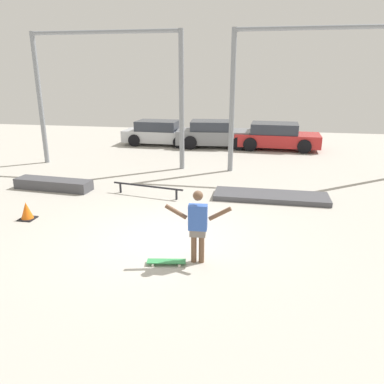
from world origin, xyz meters
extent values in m
plane|color=#B2ADA3|center=(0.00, 0.00, 0.00)|extent=(36.00, 36.00, 0.00)
cylinder|color=brown|center=(0.90, -1.04, 0.37)|extent=(0.12, 0.12, 0.74)
cylinder|color=brown|center=(1.07, -1.04, 0.37)|extent=(0.12, 0.12, 0.74)
cube|color=slate|center=(0.98, -1.04, 0.68)|extent=(0.33, 0.20, 0.16)
cube|color=#3359B2|center=(0.98, -1.04, 1.01)|extent=(0.39, 0.21, 0.54)
sphere|color=brown|center=(0.98, -1.04, 1.47)|extent=(0.20, 0.20, 0.20)
cylinder|color=brown|center=(0.54, -1.06, 1.11)|extent=(0.47, 0.11, 0.32)
cylinder|color=brown|center=(1.43, -1.02, 1.11)|extent=(0.47, 0.11, 0.32)
cube|color=#338C4C|center=(0.36, -1.26, 0.07)|extent=(0.83, 0.34, 0.01)
cylinder|color=silver|center=(0.61, -1.11, 0.03)|extent=(0.06, 0.04, 0.05)
cylinder|color=silver|center=(0.65, -1.33, 0.03)|extent=(0.06, 0.04, 0.05)
cylinder|color=silver|center=(0.07, -1.20, 0.03)|extent=(0.06, 0.04, 0.05)
cylinder|color=silver|center=(0.11, -1.41, 0.03)|extent=(0.06, 0.04, 0.05)
cube|color=#47474C|center=(-4.72, 3.15, 0.18)|extent=(2.73, 0.85, 0.35)
cube|color=#47474C|center=(2.57, 3.45, 0.08)|extent=(3.56, 1.13, 0.16)
cylinder|color=black|center=(-1.34, 3.02, 0.33)|extent=(2.43, 0.50, 0.06)
cylinder|color=black|center=(-2.33, 3.20, 0.16)|extent=(0.07, 0.07, 0.33)
cylinder|color=black|center=(-0.35, 2.84, 0.16)|extent=(0.07, 0.07, 0.33)
cylinder|color=gray|center=(-7.13, 6.79, 2.69)|extent=(0.20, 0.20, 5.39)
cylinder|color=gray|center=(-1.00, 6.79, 2.69)|extent=(0.20, 0.20, 5.39)
cylinder|color=gray|center=(-4.06, 6.79, 5.31)|extent=(6.13, 0.16, 0.16)
cylinder|color=gray|center=(1.00, 6.79, 2.69)|extent=(0.20, 0.20, 5.39)
cylinder|color=gray|center=(4.06, 6.79, 5.31)|extent=(6.13, 0.16, 0.16)
cube|color=#B7BABF|center=(-3.27, 11.88, 0.48)|extent=(4.07, 1.76, 0.61)
cube|color=#2D333D|center=(-3.43, 11.89, 1.05)|extent=(2.25, 1.58, 0.52)
cylinder|color=black|center=(-2.00, 12.65, 0.32)|extent=(0.65, 0.24, 0.64)
cylinder|color=black|center=(-2.04, 11.04, 0.32)|extent=(0.65, 0.24, 0.64)
cylinder|color=black|center=(-4.49, 12.73, 0.32)|extent=(0.65, 0.24, 0.64)
cylinder|color=black|center=(-4.54, 11.12, 0.32)|extent=(0.65, 0.24, 0.64)
cube|color=slate|center=(-0.26, 11.80, 0.54)|extent=(4.18, 2.14, 0.70)
cube|color=#2D333D|center=(-0.42, 11.79, 1.13)|extent=(2.36, 1.83, 0.49)
cylinder|color=black|center=(0.91, 12.78, 0.35)|extent=(0.72, 0.28, 0.70)
cylinder|color=black|center=(1.07, 11.06, 0.35)|extent=(0.72, 0.28, 0.70)
cylinder|color=black|center=(-1.58, 12.55, 0.35)|extent=(0.72, 0.28, 0.70)
cylinder|color=black|center=(-1.42, 10.82, 0.35)|extent=(0.72, 0.28, 0.70)
cube|color=red|center=(3.01, 11.78, 0.50)|extent=(4.33, 2.01, 0.63)
cube|color=#2D333D|center=(2.84, 11.78, 1.08)|extent=(2.41, 1.79, 0.52)
cylinder|color=black|center=(4.36, 12.62, 0.34)|extent=(0.70, 0.25, 0.69)
cylinder|color=black|center=(4.29, 10.82, 0.34)|extent=(0.70, 0.25, 0.69)
cylinder|color=black|center=(1.72, 12.73, 0.34)|extent=(0.70, 0.25, 0.69)
cylinder|color=black|center=(1.65, 10.93, 0.34)|extent=(0.70, 0.25, 0.69)
cube|color=black|center=(-3.98, 0.49, 0.01)|extent=(0.40, 0.40, 0.03)
cone|color=orange|center=(-3.98, 0.49, 0.26)|extent=(0.32, 0.32, 0.45)
camera|label=1|loc=(2.15, -8.02, 3.81)|focal=35.00mm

